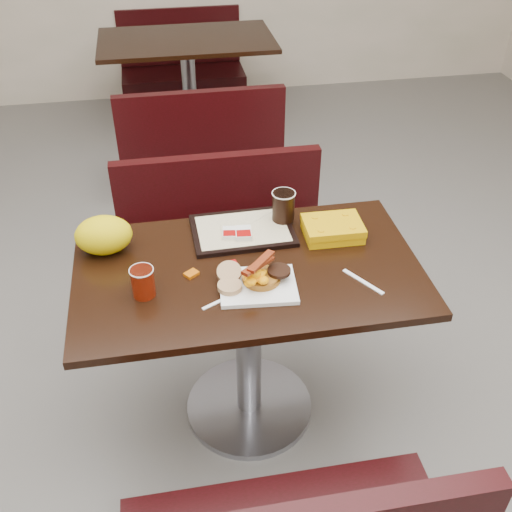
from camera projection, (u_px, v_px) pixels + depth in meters
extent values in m
cube|color=slate|center=(249.00, 408.00, 2.56)|extent=(6.00, 7.00, 0.01)
cube|color=white|center=(258.00, 286.00, 2.01)|extent=(0.27, 0.22, 0.02)
cylinder|color=#9C521A|center=(261.00, 277.00, 2.02)|extent=(0.15, 0.15, 0.03)
cylinder|color=black|center=(279.00, 271.00, 2.02)|extent=(0.09, 0.09, 0.01)
ellipsoid|color=#FFA205|center=(254.00, 275.00, 1.97)|extent=(0.09, 0.08, 0.04)
cylinder|color=tan|center=(230.00, 286.00, 1.99)|extent=(0.10, 0.10, 0.02)
cylinder|color=tan|center=(229.00, 272.00, 2.03)|extent=(0.09, 0.09, 0.05)
cylinder|color=#991705|center=(143.00, 282.00, 1.96)|extent=(0.08, 0.08, 0.10)
cube|color=white|center=(363.00, 282.00, 2.04)|extent=(0.10, 0.15, 0.00)
cube|color=#B95207|center=(191.00, 274.00, 2.07)|extent=(0.06, 0.05, 0.01)
cube|color=#8C0504|center=(231.00, 264.00, 2.11)|extent=(0.05, 0.04, 0.01)
cube|color=black|center=(243.00, 231.00, 2.27)|extent=(0.38, 0.27, 0.02)
cube|color=silver|center=(229.00, 233.00, 2.23)|extent=(0.06, 0.08, 0.02)
cube|color=silver|center=(243.00, 233.00, 2.23)|extent=(0.06, 0.08, 0.02)
cylinder|color=black|center=(283.00, 206.00, 2.29)|extent=(0.10, 0.10, 0.12)
cube|color=#CB9203|center=(333.00, 229.00, 2.25)|extent=(0.22, 0.17, 0.06)
ellipsoid|color=yellow|center=(104.00, 235.00, 2.14)|extent=(0.21, 0.16, 0.14)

